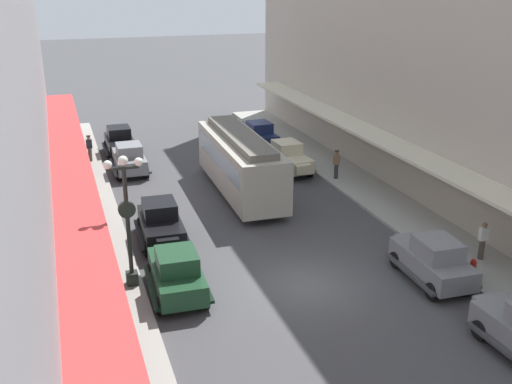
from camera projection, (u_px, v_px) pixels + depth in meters
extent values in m
plane|color=#424244|center=(305.00, 285.00, 23.39)|extent=(200.00, 200.00, 0.00)
cube|color=#99968E|center=(109.00, 317.00, 21.10)|extent=(3.00, 60.00, 0.15)
cube|color=#99968E|center=(467.00, 256.00, 25.63)|extent=(3.00, 60.00, 0.15)
cube|color=#BF3333|center=(83.00, 243.00, 19.92)|extent=(1.80, 54.00, 0.16)
cube|color=beige|center=(488.00, 190.00, 24.81)|extent=(1.80, 54.00, 0.16)
cube|color=#19234C|center=(258.00, 137.00, 41.77)|extent=(1.81, 3.95, 0.80)
cube|color=#19234C|center=(259.00, 127.00, 41.29)|extent=(1.49, 1.74, 0.70)
cube|color=#8C9EA8|center=(259.00, 127.00, 41.29)|extent=(1.41, 1.70, 0.42)
cube|color=#19234C|center=(248.00, 129.00, 43.63)|extent=(0.94, 0.39, 0.52)
cube|color=black|center=(245.00, 142.00, 41.57)|extent=(0.34, 3.52, 0.12)
cube|color=black|center=(271.00, 140.00, 42.19)|extent=(0.34, 3.52, 0.12)
cylinder|color=black|center=(241.00, 139.00, 42.84)|extent=(0.24, 0.69, 0.68)
cylinder|color=black|center=(262.00, 137.00, 43.37)|extent=(0.24, 0.69, 0.68)
cylinder|color=black|center=(254.00, 148.00, 40.44)|extent=(0.24, 0.69, 0.68)
cylinder|color=black|center=(276.00, 146.00, 40.97)|extent=(0.24, 0.69, 0.68)
cube|color=#193D23|center=(177.00, 276.00, 22.56)|extent=(1.86, 3.97, 0.80)
cube|color=#193D23|center=(177.00, 261.00, 22.07)|extent=(1.51, 1.76, 0.70)
cube|color=#8C9EA8|center=(177.00, 261.00, 22.07)|extent=(1.44, 1.72, 0.42)
cube|color=#193D23|center=(168.00, 251.00, 24.46)|extent=(0.95, 0.40, 0.52)
cube|color=black|center=(152.00, 287.00, 22.42)|extent=(0.39, 3.52, 0.12)
cube|color=black|center=(202.00, 280.00, 22.92)|extent=(0.39, 3.52, 0.12)
cylinder|color=black|center=(151.00, 272.00, 23.71)|extent=(0.25, 0.69, 0.68)
cylinder|color=black|center=(192.00, 267.00, 24.14)|extent=(0.25, 0.69, 0.68)
cylinder|color=black|center=(161.00, 306.00, 21.25)|extent=(0.25, 0.69, 0.68)
cylinder|color=black|center=(205.00, 300.00, 21.68)|extent=(0.25, 0.69, 0.68)
cube|color=black|center=(120.00, 144.00, 40.01)|extent=(1.70, 3.90, 0.80)
cube|color=black|center=(119.00, 132.00, 39.98)|extent=(1.44, 1.70, 0.70)
cube|color=#8C9EA8|center=(119.00, 132.00, 39.98)|extent=(1.37, 1.67, 0.42)
cube|color=black|center=(124.00, 152.00, 38.10)|extent=(0.94, 0.36, 0.52)
cube|color=black|center=(135.00, 147.00, 40.41)|extent=(0.24, 3.51, 0.12)
cube|color=black|center=(106.00, 150.00, 39.84)|extent=(0.24, 3.51, 0.12)
cylinder|color=black|center=(136.00, 154.00, 39.18)|extent=(0.22, 0.68, 0.68)
cylinder|color=black|center=(110.00, 156.00, 38.69)|extent=(0.22, 0.68, 0.68)
cylinder|color=black|center=(130.00, 144.00, 41.61)|extent=(0.22, 0.68, 0.68)
cylinder|color=black|center=(106.00, 146.00, 41.12)|extent=(0.22, 0.68, 0.68)
cube|color=slate|center=(129.00, 161.00, 36.41)|extent=(1.73, 3.91, 0.80)
cube|color=slate|center=(129.00, 150.00, 35.93)|extent=(1.45, 1.71, 0.70)
cube|color=#8C9EA8|center=(129.00, 150.00, 35.93)|extent=(1.38, 1.68, 0.42)
cube|color=slate|center=(125.00, 151.00, 38.29)|extent=(0.94, 0.37, 0.52)
cube|color=#393A3D|center=(114.00, 167.00, 36.23)|extent=(0.27, 3.51, 0.12)
cube|color=#393A3D|center=(146.00, 164.00, 36.80)|extent=(0.27, 3.51, 0.12)
cylinder|color=black|center=(114.00, 162.00, 37.52)|extent=(0.23, 0.68, 0.68)
cylinder|color=black|center=(140.00, 160.00, 38.00)|extent=(0.23, 0.68, 0.68)
cylinder|color=black|center=(119.00, 175.00, 35.09)|extent=(0.23, 0.68, 0.68)
cylinder|color=black|center=(147.00, 172.00, 35.56)|extent=(0.23, 0.68, 0.68)
cube|color=beige|center=(288.00, 160.00, 36.57)|extent=(1.85, 3.96, 0.80)
cube|color=beige|center=(287.00, 147.00, 36.53)|extent=(1.51, 1.76, 0.70)
cube|color=#8C9EA8|center=(287.00, 147.00, 36.53)|extent=(1.43, 1.72, 0.42)
cube|color=beige|center=(303.00, 169.00, 34.68)|extent=(0.95, 0.40, 0.52)
cube|color=#6D6856|center=(302.00, 163.00, 37.00)|extent=(0.38, 3.52, 0.12)
cube|color=#6D6856|center=(274.00, 167.00, 36.36)|extent=(0.38, 3.52, 0.12)
cylinder|color=black|center=(310.00, 171.00, 35.78)|extent=(0.25, 0.69, 0.68)
cylinder|color=black|center=(285.00, 174.00, 35.24)|extent=(0.25, 0.69, 0.68)
cylinder|color=black|center=(291.00, 159.00, 38.17)|extent=(0.25, 0.69, 0.68)
cylinder|color=black|center=(268.00, 161.00, 37.63)|extent=(0.25, 0.69, 0.68)
cube|color=black|center=(161.00, 226.00, 26.97)|extent=(1.87, 3.97, 0.80)
cube|color=black|center=(159.00, 209.00, 26.94)|extent=(1.51, 1.76, 0.70)
cube|color=#8C9EA8|center=(159.00, 209.00, 26.94)|extent=(1.44, 1.72, 0.42)
cube|color=black|center=(168.00, 245.00, 25.04)|extent=(0.95, 0.40, 0.52)
cube|color=black|center=(182.00, 230.00, 27.33)|extent=(0.39, 3.52, 0.12)
cube|color=black|center=(140.00, 235.00, 26.83)|extent=(0.39, 3.52, 0.12)
cylinder|color=black|center=(184.00, 245.00, 26.09)|extent=(0.25, 0.69, 0.68)
cylinder|color=black|center=(147.00, 249.00, 25.67)|extent=(0.25, 0.69, 0.68)
cylinder|color=black|center=(175.00, 221.00, 28.55)|extent=(0.25, 0.69, 0.68)
cylinder|color=black|center=(140.00, 225.00, 28.13)|extent=(0.25, 0.69, 0.68)
cube|color=slate|center=(486.00, 303.00, 20.62)|extent=(0.94, 0.39, 0.52)
cube|color=#393A3D|center=(506.00, 352.00, 18.56)|extent=(0.34, 3.52, 0.12)
cylinder|color=black|center=(480.00, 330.00, 19.83)|extent=(0.24, 0.69, 0.68)
cube|color=slate|center=(432.00, 263.00, 23.55)|extent=(1.86, 3.97, 0.80)
cube|color=slate|center=(438.00, 248.00, 23.07)|extent=(1.51, 1.76, 0.70)
cube|color=#8C9EA8|center=(438.00, 248.00, 23.07)|extent=(1.44, 1.72, 0.42)
cube|color=slate|center=(405.00, 240.00, 25.45)|extent=(0.95, 0.40, 0.52)
cube|color=#393A3D|center=(410.00, 273.00, 23.41)|extent=(0.39, 3.52, 0.12)
cube|color=#393A3D|center=(452.00, 267.00, 23.91)|extent=(0.39, 3.52, 0.12)
cylinder|color=black|center=(396.00, 260.00, 24.70)|extent=(0.25, 0.69, 0.68)
cylinder|color=black|center=(430.00, 255.00, 25.13)|extent=(0.25, 0.69, 0.68)
cylinder|color=black|center=(432.00, 291.00, 22.24)|extent=(0.25, 0.69, 0.68)
cylinder|color=black|center=(470.00, 286.00, 22.67)|extent=(0.25, 0.69, 0.68)
cube|color=#ADA899|center=(240.00, 164.00, 32.48)|extent=(2.74, 9.66, 2.70)
cube|color=#5F5C54|center=(240.00, 136.00, 31.96)|extent=(1.72, 8.67, 0.36)
cube|color=#8C9EA8|center=(240.00, 155.00, 32.32)|extent=(2.75, 8.89, 0.95)
cube|color=black|center=(256.00, 209.00, 30.43)|extent=(2.03, 1.25, 0.40)
cube|color=black|center=(227.00, 175.00, 35.60)|extent=(2.03, 1.25, 0.40)
cube|color=black|center=(132.00, 278.00, 23.10)|extent=(0.44, 0.44, 0.50)
cylinder|color=black|center=(128.00, 222.00, 22.29)|extent=(0.16, 0.16, 4.20)
cube|color=black|center=(124.00, 168.00, 21.57)|extent=(1.10, 0.10, 0.10)
sphere|color=white|center=(107.00, 165.00, 21.34)|extent=(0.32, 0.32, 0.32)
sphere|color=white|center=(139.00, 162.00, 21.68)|extent=(0.32, 0.32, 0.32)
sphere|color=white|center=(123.00, 161.00, 21.48)|extent=(0.36, 0.36, 0.36)
cylinder|color=black|center=(127.00, 209.00, 22.12)|extent=(0.64, 0.18, 0.64)
cylinder|color=silver|center=(126.00, 208.00, 22.21)|extent=(0.56, 0.02, 0.56)
cylinder|color=#B21E19|center=(473.00, 270.00, 23.55)|extent=(0.24, 0.24, 0.70)
sphere|color=#B21E19|center=(474.00, 261.00, 23.42)|extent=(0.20, 0.20, 0.20)
cube|color=maroon|center=(107.00, 375.00, 16.13)|extent=(0.36, 0.22, 0.56)
sphere|color=tan|center=(106.00, 362.00, 15.99)|extent=(0.22, 0.22, 0.22)
cylinder|color=#4C4238|center=(481.00, 249.00, 25.09)|extent=(0.24, 0.24, 0.85)
cube|color=white|center=(484.00, 234.00, 24.85)|extent=(0.36, 0.22, 0.56)
sphere|color=brown|center=(485.00, 225.00, 24.71)|extent=(0.22, 0.22, 0.22)
cylinder|color=#2D2D33|center=(336.00, 171.00, 35.02)|extent=(0.24, 0.24, 0.85)
cube|color=#8C6647|center=(337.00, 160.00, 34.78)|extent=(0.36, 0.22, 0.56)
sphere|color=#9E7051|center=(337.00, 153.00, 34.64)|extent=(0.22, 0.22, 0.22)
cylinder|color=black|center=(337.00, 151.00, 34.60)|extent=(0.28, 0.28, 0.04)
cylinder|color=#4C4238|center=(90.00, 155.00, 38.25)|extent=(0.24, 0.24, 0.85)
cube|color=#26262D|center=(89.00, 144.00, 38.01)|extent=(0.36, 0.22, 0.56)
sphere|color=tan|center=(88.00, 138.00, 37.87)|extent=(0.22, 0.22, 0.22)
cylinder|color=black|center=(88.00, 136.00, 37.83)|extent=(0.28, 0.28, 0.04)
cylinder|color=slate|center=(90.00, 188.00, 32.27)|extent=(0.24, 0.24, 0.85)
cube|color=white|center=(89.00, 176.00, 32.03)|extent=(0.36, 0.22, 0.56)
sphere|color=tan|center=(88.00, 168.00, 31.90)|extent=(0.22, 0.22, 0.22)
cylinder|color=black|center=(88.00, 166.00, 31.85)|extent=(0.28, 0.28, 0.04)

